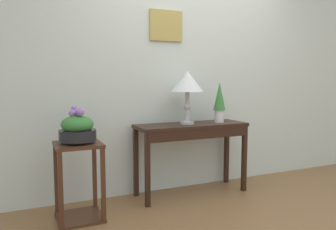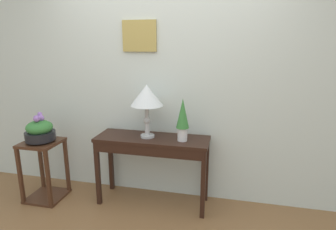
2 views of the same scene
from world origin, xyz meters
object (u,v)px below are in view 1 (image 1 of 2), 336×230
object	(u,v)px
table_lamp	(187,83)
planter_bowl_wide	(77,129)
potted_plant_on_console	(219,100)
pedestal_stand_left	(79,181)
console_table	(192,134)

from	to	relation	value
table_lamp	planter_bowl_wide	distance (m)	1.24
potted_plant_on_console	pedestal_stand_left	bearing A→B (deg)	-174.06
pedestal_stand_left	planter_bowl_wide	distance (m)	0.47
potted_plant_on_console	pedestal_stand_left	size ratio (longest dim) A/B	0.64
pedestal_stand_left	console_table	bearing A→B (deg)	7.67
console_table	potted_plant_on_console	xyz separation A→B (m)	(0.33, -0.00, 0.35)
table_lamp	pedestal_stand_left	distance (m)	1.45
console_table	table_lamp	world-z (taller)	table_lamp
pedestal_stand_left	planter_bowl_wide	size ratio (longest dim) A/B	2.14
table_lamp	planter_bowl_wide	xyz separation A→B (m)	(-1.16, -0.19, -0.38)
console_table	planter_bowl_wide	xyz separation A→B (m)	(-1.22, -0.16, 0.16)
table_lamp	pedestal_stand_left	bearing A→B (deg)	-170.85
pedestal_stand_left	planter_bowl_wide	xyz separation A→B (m)	(-0.00, 0.00, 0.47)
table_lamp	planter_bowl_wide	bearing A→B (deg)	-170.87
planter_bowl_wide	potted_plant_on_console	bearing A→B (deg)	5.92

